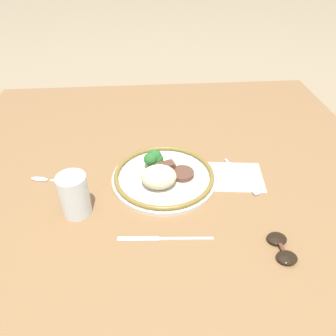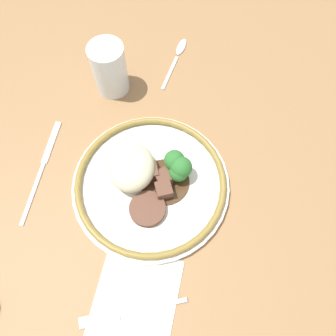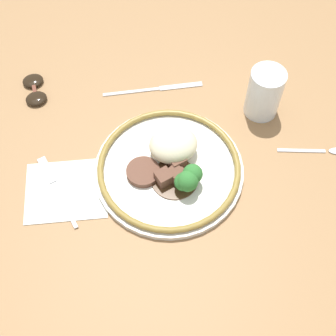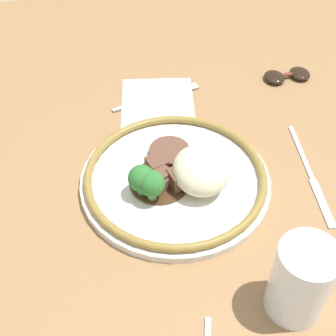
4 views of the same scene
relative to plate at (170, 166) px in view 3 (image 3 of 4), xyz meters
The scene contains 9 objects.
ground_plane 0.05m from the plate, 136.13° to the right, with size 8.00×8.00×0.00m, color #998466.
dining_table 0.04m from the plate, 136.13° to the right, with size 1.28×1.29×0.03m.
napkin 0.20m from the plate, behind, with size 0.17×0.15×0.00m.
plate is the anchor object (origin of this frame).
juice_glass 0.24m from the plate, 25.79° to the left, with size 0.07×0.07×0.11m.
fork 0.22m from the plate, behind, with size 0.06×0.17×0.00m.
knife 0.21m from the plate, 85.33° to the left, with size 0.21×0.02×0.00m.
spoon 0.32m from the plate, ahead, with size 0.15×0.05×0.01m.
sunglasses 0.35m from the plate, 132.95° to the left, with size 0.05×0.09×0.01m.
Camera 3 is at (-0.09, -0.44, 0.80)m, focal length 50.00 mm.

